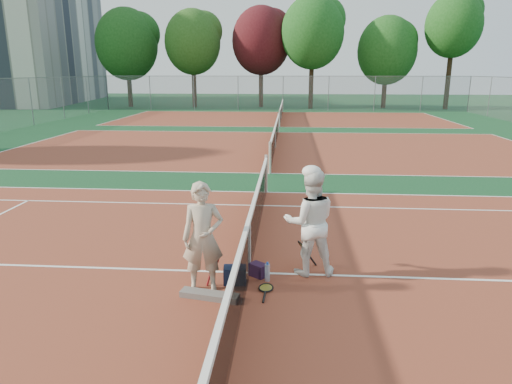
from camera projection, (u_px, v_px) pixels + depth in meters
ground at (249, 273)px, 7.94m from camera, size 130.00×130.00×0.00m
court_main at (249, 273)px, 7.94m from camera, size 23.77×10.97×0.01m
court_far_a at (275, 148)px, 20.95m from camera, size 23.77×10.97×0.01m
court_far_b at (281, 118)px, 33.97m from camera, size 23.77×10.97×0.01m
net_main at (249, 245)px, 7.81m from camera, size 0.10×10.98×1.02m
net_far_a at (275, 137)px, 20.82m from camera, size 0.10×10.98×1.02m
net_far_b at (281, 112)px, 33.84m from camera, size 0.10×10.98×1.02m
fence_back at (283, 93)px, 40.33m from camera, size 32.00×0.06×3.00m
apartment_block at (32, 33)px, 50.43m from camera, size 12.96×23.18×15.00m
player_a at (203, 238)px, 7.12m from camera, size 0.71×0.52×1.77m
player_b at (310, 222)px, 7.72m from camera, size 0.97×0.80×1.84m
racket_red at (215, 267)px, 7.48m from camera, size 0.35×0.35×0.58m
racket_black_held at (303, 254)px, 8.09m from camera, size 0.44×0.39×0.51m
racket_spare at (266, 288)px, 7.34m from camera, size 0.30×0.61×0.05m
sports_bag_navy at (235, 275)px, 7.52m from camera, size 0.39×0.29×0.29m
sports_bag_purple at (258, 270)px, 7.78m from camera, size 0.34×0.32×0.23m
net_cover_canvas at (210, 295)px, 7.04m from camera, size 0.95×0.39×0.10m
water_bottle at (267, 273)px, 7.59m from camera, size 0.09×0.09×0.30m
tree_back_0 at (127, 44)px, 43.83m from camera, size 5.91×5.91×9.32m
tree_back_1 at (193, 42)px, 43.22m from camera, size 5.29×5.29×9.12m
tree_back_maroon at (261, 41)px, 43.46m from camera, size 5.58×5.58×9.43m
tree_back_3 at (313, 33)px, 41.32m from camera, size 5.71×5.71×10.11m
tree_back_4 at (387, 51)px, 42.24m from camera, size 5.44×5.44×8.39m
tree_back_5 at (454, 26)px, 40.57m from camera, size 4.95×4.95×10.22m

